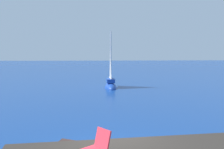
{
  "coord_description": "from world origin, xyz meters",
  "views": [
    {
      "loc": [
        -0.4,
        -7.98,
        3.55
      ],
      "look_at": [
        0.73,
        12.44,
        1.58
      ],
      "focal_mm": 40.45,
      "sensor_mm": 36.0,
      "label": 1
    }
  ],
  "objects": [
    {
      "name": "sailboat_near",
      "position": [
        0.78,
        15.69,
        0.32
      ],
      "size": [
        1.13,
        3.16,
        5.82
      ],
      "rotation": [
        0.0,
        0.0,
        4.74
      ],
      "color": "#193D99",
      "rests_on": "ground"
    },
    {
      "name": "beach_chair",
      "position": [
        -0.41,
        -2.16,
        1.3
      ],
      "size": [
        0.76,
        0.75,
        0.8
      ],
      "rotation": [
        0.0,
        0.0,
        3.82
      ],
      "color": "#E03342",
      "rests_on": "shore_ledge"
    }
  ]
}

